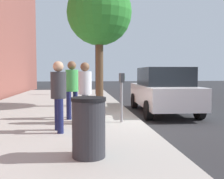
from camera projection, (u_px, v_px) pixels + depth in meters
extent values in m
plane|color=#2B2B2D|center=(140.00, 124.00, 7.88)|extent=(80.00, 80.00, 0.00)
cube|color=#A8A59E|center=(40.00, 123.00, 7.53)|extent=(28.00, 6.00, 0.15)
cylinder|color=gray|center=(122.00, 102.00, 7.32)|extent=(0.07, 0.07, 1.15)
cube|color=#383D42|center=(122.00, 78.00, 7.18)|extent=(0.16, 0.11, 0.26)
cube|color=#383D42|center=(121.00, 78.00, 7.37)|extent=(0.16, 0.11, 0.26)
cube|color=#268C33|center=(124.00, 77.00, 7.18)|extent=(0.10, 0.01, 0.10)
cube|color=#268C33|center=(123.00, 77.00, 7.38)|extent=(0.10, 0.01, 0.10)
cylinder|color=#47474C|center=(86.00, 108.00, 7.42)|extent=(0.15, 0.15, 0.81)
cylinder|color=#47474C|center=(85.00, 110.00, 7.04)|extent=(0.15, 0.15, 0.81)
cylinder|color=silver|center=(85.00, 83.00, 7.18)|extent=(0.37, 0.37, 0.65)
sphere|color=brown|center=(85.00, 67.00, 7.15)|extent=(0.25, 0.25, 0.25)
cylinder|color=#191E4C|center=(58.00, 114.00, 6.32)|extent=(0.15, 0.15, 0.81)
cylinder|color=#191E4C|center=(60.00, 116.00, 5.97)|extent=(0.15, 0.15, 0.81)
cylinder|color=#333338|center=(58.00, 85.00, 6.10)|extent=(0.37, 0.37, 0.64)
sphere|color=tan|center=(58.00, 66.00, 6.07)|extent=(0.25, 0.25, 0.25)
cylinder|color=#191E4C|center=(75.00, 104.00, 8.11)|extent=(0.15, 0.15, 0.85)
cylinder|color=#191E4C|center=(69.00, 106.00, 7.75)|extent=(0.15, 0.15, 0.85)
cylinder|color=green|center=(72.00, 81.00, 7.88)|extent=(0.39, 0.39, 0.67)
sphere|color=brown|center=(72.00, 65.00, 7.85)|extent=(0.26, 0.26, 0.26)
cube|color=silver|center=(163.00, 95.00, 9.93)|extent=(4.47, 2.01, 0.76)
cube|color=black|center=(164.00, 77.00, 9.68)|extent=(2.26, 1.78, 0.68)
cylinder|color=black|center=(134.00, 101.00, 11.31)|extent=(0.67, 0.25, 0.66)
cylinder|color=black|center=(173.00, 100.00, 11.44)|extent=(0.67, 0.25, 0.66)
cylinder|color=black|center=(148.00, 110.00, 8.46)|extent=(0.67, 0.25, 0.66)
cylinder|color=black|center=(199.00, 110.00, 8.59)|extent=(0.67, 0.25, 0.66)
cylinder|color=brown|center=(100.00, 69.00, 10.91)|extent=(0.32, 0.32, 3.13)
sphere|color=#2E882E|center=(99.00, 13.00, 10.76)|extent=(2.74, 2.74, 2.74)
cylinder|color=black|center=(96.00, 67.00, 16.78)|extent=(0.12, 0.12, 3.60)
cube|color=black|center=(99.00, 46.00, 16.71)|extent=(0.24, 0.20, 0.76)
sphere|color=red|center=(101.00, 43.00, 16.71)|extent=(0.14, 0.14, 0.14)
sphere|color=orange|center=(101.00, 46.00, 16.73)|extent=(0.14, 0.14, 0.14)
sphere|color=green|center=(101.00, 50.00, 16.74)|extent=(0.14, 0.14, 0.14)
cylinder|color=#2D2D33|center=(89.00, 129.00, 4.29)|extent=(0.56, 0.56, 0.95)
cylinder|color=black|center=(89.00, 99.00, 4.26)|extent=(0.59, 0.59, 0.06)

